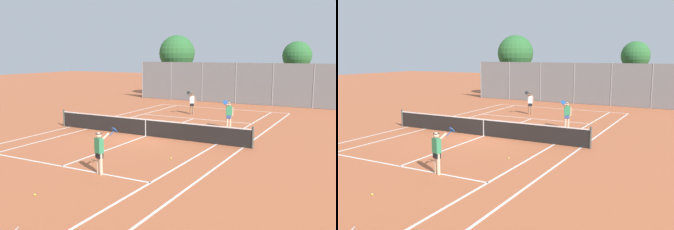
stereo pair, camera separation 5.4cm
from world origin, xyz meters
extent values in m
plane|color=#B25B38|center=(0.00, 0.00, 0.00)|extent=(120.00, 120.00, 0.00)
cube|color=silver|center=(0.00, 11.90, 0.00)|extent=(11.00, 0.10, 0.01)
cube|color=silver|center=(-5.50, 0.00, 0.00)|extent=(0.10, 23.80, 0.01)
cube|color=silver|center=(5.50, 0.00, 0.00)|extent=(0.10, 23.80, 0.01)
cube|color=silver|center=(-4.13, 0.00, 0.00)|extent=(0.10, 23.80, 0.01)
cube|color=silver|center=(4.13, 0.00, 0.00)|extent=(0.10, 23.80, 0.01)
cube|color=silver|center=(0.00, -6.40, 0.00)|extent=(8.26, 0.10, 0.01)
cube|color=silver|center=(0.00, 6.40, 0.00)|extent=(8.26, 0.10, 0.01)
cube|color=silver|center=(0.00, 0.00, 0.00)|extent=(0.10, 12.80, 0.01)
cylinder|color=#474C47|center=(-5.95, 0.00, 0.53)|extent=(0.10, 0.10, 1.07)
cylinder|color=#474C47|center=(5.95, 0.00, 0.53)|extent=(0.10, 0.10, 1.07)
cube|color=black|center=(0.00, 0.00, 0.46)|extent=(11.90, 0.02, 0.89)
cube|color=white|center=(0.00, 0.00, 0.92)|extent=(11.90, 0.03, 0.06)
cube|color=white|center=(0.00, 0.00, 0.44)|extent=(0.05, 0.03, 0.89)
cylinder|color=beige|center=(1.87, -6.44, 0.41)|extent=(0.13, 0.13, 0.82)
cylinder|color=beige|center=(2.04, -6.50, 0.41)|extent=(0.13, 0.13, 0.82)
cube|color=black|center=(1.96, -6.47, 0.74)|extent=(0.32, 0.26, 0.24)
cube|color=#338C59|center=(1.96, -6.47, 1.10)|extent=(0.39, 0.30, 0.56)
sphere|color=beige|center=(1.96, -6.47, 1.49)|extent=(0.22, 0.22, 0.22)
cylinder|color=black|center=(1.96, -6.47, 1.56)|extent=(0.23, 0.23, 0.02)
cylinder|color=beige|center=(1.75, -6.40, 1.04)|extent=(0.08, 0.08, 0.52)
cylinder|color=beige|center=(2.13, -6.38, 1.39)|extent=(0.23, 0.46, 0.35)
cylinder|color=#1E4C99|center=(2.34, -6.18, 1.55)|extent=(0.11, 0.25, 0.22)
cylinder|color=#1E4C99|center=(2.38, -6.06, 1.66)|extent=(0.33, 0.28, 0.23)
cylinder|color=#936B4C|center=(-0.85, 8.17, 0.41)|extent=(0.13, 0.13, 0.82)
cylinder|color=#936B4C|center=(-1.02, 8.10, 0.41)|extent=(0.13, 0.13, 0.82)
cube|color=black|center=(-0.93, 8.14, 0.74)|extent=(0.33, 0.28, 0.24)
cube|color=white|center=(-0.93, 8.14, 1.10)|extent=(0.39, 0.32, 0.56)
sphere|color=#936B4C|center=(-0.93, 8.14, 1.49)|extent=(0.22, 0.22, 0.22)
cylinder|color=black|center=(-0.93, 8.14, 1.56)|extent=(0.23, 0.23, 0.02)
cylinder|color=#936B4C|center=(-0.73, 8.23, 1.04)|extent=(0.08, 0.08, 0.52)
cylinder|color=#936B4C|center=(-1.00, 7.96, 1.39)|extent=(0.25, 0.45, 0.35)
cylinder|color=black|center=(-1.01, 7.67, 1.55)|extent=(0.13, 0.24, 0.22)
cylinder|color=black|center=(-0.97, 7.56, 1.66)|extent=(0.33, 0.29, 0.23)
cylinder|color=beige|center=(3.40, 4.20, 0.41)|extent=(0.13, 0.13, 0.82)
cylinder|color=beige|center=(3.23, 4.13, 0.41)|extent=(0.13, 0.13, 0.82)
cube|color=#334C8C|center=(3.32, 4.16, 0.74)|extent=(0.33, 0.27, 0.24)
cube|color=#338C59|center=(3.32, 4.16, 1.10)|extent=(0.39, 0.31, 0.56)
sphere|color=beige|center=(3.32, 4.16, 1.49)|extent=(0.22, 0.22, 0.22)
cylinder|color=black|center=(3.32, 4.16, 1.56)|extent=(0.23, 0.23, 0.02)
cylinder|color=beige|center=(3.52, 4.25, 1.04)|extent=(0.08, 0.08, 0.52)
cylinder|color=beige|center=(3.25, 3.98, 1.39)|extent=(0.25, 0.45, 0.35)
cylinder|color=#1E4C99|center=(3.23, 3.69, 1.55)|extent=(0.13, 0.24, 0.22)
cylinder|color=#1E4C99|center=(3.28, 3.58, 1.66)|extent=(0.33, 0.29, 0.23)
sphere|color=#D1DB33|center=(3.34, -3.39, 0.03)|extent=(0.07, 0.07, 0.07)
sphere|color=#D1DB33|center=(-0.67, 0.22, 0.03)|extent=(0.07, 0.07, 0.07)
sphere|color=#D1DB33|center=(1.50, -9.16, 0.03)|extent=(0.07, 0.07, 0.07)
sphere|color=#D1DB33|center=(4.18, 7.23, 0.03)|extent=(0.07, 0.07, 0.07)
cylinder|color=gray|center=(-9.94, 15.57, 1.86)|extent=(0.08, 0.08, 3.71)
cylinder|color=gray|center=(-6.63, 15.57, 1.86)|extent=(0.08, 0.08, 3.71)
cylinder|color=gray|center=(-3.31, 15.57, 1.86)|extent=(0.08, 0.08, 3.71)
cylinder|color=gray|center=(0.00, 15.57, 1.86)|extent=(0.08, 0.08, 3.71)
cylinder|color=gray|center=(3.31, 15.57, 1.86)|extent=(0.08, 0.08, 3.71)
cylinder|color=gray|center=(6.63, 15.57, 1.86)|extent=(0.08, 0.08, 3.71)
cube|color=slate|center=(0.00, 15.57, 1.86)|extent=(19.88, 0.02, 3.67)
cylinder|color=brown|center=(-7.46, 18.55, 1.62)|extent=(0.21, 0.21, 3.23)
sphere|color=#2D6B33|center=(-7.46, 18.55, 4.55)|extent=(3.76, 3.76, 3.76)
sphere|color=#2D6B33|center=(-7.79, 18.33, 4.08)|extent=(2.36, 2.36, 2.36)
cylinder|color=brown|center=(4.57, 19.41, 1.69)|extent=(0.31, 0.31, 3.38)
sphere|color=#2D6B33|center=(4.57, 19.41, 4.31)|extent=(2.66, 2.66, 2.66)
sphere|color=#2D6B33|center=(4.65, 19.27, 3.98)|extent=(1.86, 1.86, 1.86)
camera|label=1|loc=(10.58, -17.14, 4.44)|focal=40.00mm
camera|label=2|loc=(10.63, -17.11, 4.44)|focal=40.00mm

